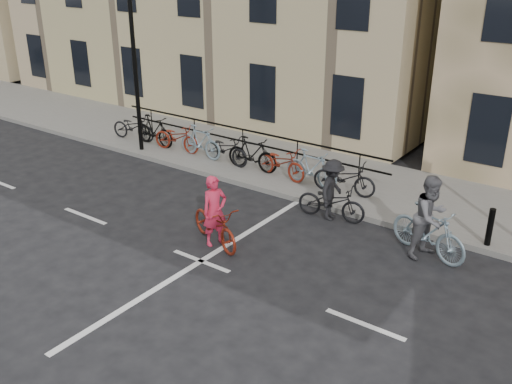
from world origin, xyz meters
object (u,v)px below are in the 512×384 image
Objects in this scene: cyclist_pink at (215,221)px; cyclist_dark at (332,196)px; lamp_post at (134,50)px; cyclist_grey at (429,224)px.

cyclist_pink reaches higher than cyclist_dark.
cyclist_grey is at bearing -6.46° from lamp_post.
cyclist_pink is 1.08× the size of cyclist_dark.
cyclist_grey is 2.73m from cyclist_dark.
cyclist_pink is 3.19m from cyclist_dark.
cyclist_dark is (-2.69, 0.43, -0.15)m from cyclist_grey.
cyclist_grey is (4.23, 2.37, 0.19)m from cyclist_pink.
cyclist_grey reaches higher than cyclist_pink.
lamp_post is 2.63× the size of cyclist_pink.
cyclist_dark is at bearing 98.92° from cyclist_grey.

